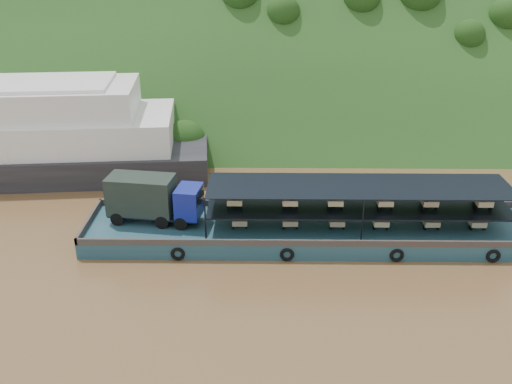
{
  "coord_description": "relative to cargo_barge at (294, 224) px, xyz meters",
  "views": [
    {
      "loc": [
        -1.47,
        -38.35,
        21.73
      ],
      "look_at": [
        -2.0,
        3.0,
        3.2
      ],
      "focal_mm": 40.0,
      "sensor_mm": 36.0,
      "label": 1
    }
  ],
  "objects": [
    {
      "name": "cargo_barge",
      "position": [
        0.0,
        0.0,
        0.0
      ],
      "size": [
        35.0,
        7.18,
        4.9
      ],
      "color": "#163D4E",
      "rests_on": "ground"
    },
    {
      "name": "hillside",
      "position": [
        -0.96,
        34.66,
        -1.22
      ],
      "size": [
        140.0,
        39.6,
        39.6
      ],
      "primitive_type": "cube",
      "rotation": [
        0.79,
        0.0,
        0.0
      ],
      "color": "#1C3814",
      "rests_on": "ground"
    },
    {
      "name": "ground",
      "position": [
        -0.96,
        -1.34,
        -1.22
      ],
      "size": [
        160.0,
        160.0,
        0.0
      ],
      "primitive_type": "plane",
      "color": "brown",
      "rests_on": "ground"
    }
  ]
}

